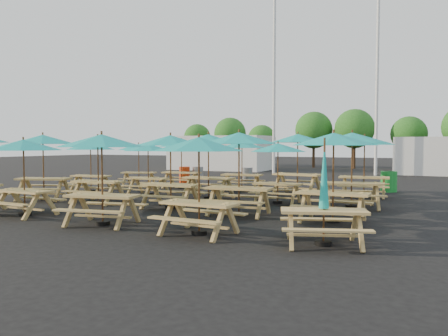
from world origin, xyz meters
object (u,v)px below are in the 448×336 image
at_px(picnic_unit_1, 43,143).
at_px(picnic_unit_12, 199,149).
at_px(picnic_unit_19, 365,144).
at_px(waste_bin_1, 198,175).
at_px(picnic_unit_5, 98,145).
at_px(picnic_unit_13, 239,142).
at_px(picnic_unit_11, 242,147).
at_px(picnic_unit_7, 181,146).
at_px(picnic_unit_15, 298,141).
at_px(waste_bin_4, 390,181).
at_px(picnic_unit_10, 208,142).
at_px(picnic_unit_9, 171,144).
at_px(waste_bin_2, 247,176).
at_px(waste_bin_0, 185,175).
at_px(picnic_unit_14, 278,151).
at_px(picnic_unit_8, 102,145).
at_px(picnic_unit_18, 352,142).
at_px(picnic_unit_3, 139,149).
at_px(picnic_unit_2, 91,149).
at_px(picnic_unit_4, 23,149).
at_px(picnic_unit_16, 324,201).
at_px(waste_bin_3, 387,182).
at_px(picnic_unit_17, 334,144).

xyz_separation_m(picnic_unit_1, picnic_unit_12, (8.26, -3.18, -0.18)).
height_order(picnic_unit_19, waste_bin_1, picnic_unit_19).
relative_size(picnic_unit_5, picnic_unit_13, 0.96).
relative_size(picnic_unit_11, picnic_unit_13, 0.95).
height_order(picnic_unit_7, picnic_unit_15, picnic_unit_15).
bearing_deg(waste_bin_4, picnic_unit_10, -137.33).
xyz_separation_m(picnic_unit_9, waste_bin_2, (-0.82, 8.63, -1.62)).
bearing_deg(waste_bin_0, picnic_unit_9, -62.74).
height_order(picnic_unit_14, waste_bin_4, picnic_unit_14).
distance_m(picnic_unit_8, picnic_unit_14, 6.49).
bearing_deg(picnic_unit_14, picnic_unit_10, 176.76).
distance_m(picnic_unit_11, picnic_unit_18, 6.17).
relative_size(picnic_unit_3, picnic_unit_9, 1.07).
height_order(picnic_unit_2, picnic_unit_4, picnic_unit_4).
distance_m(picnic_unit_16, waste_bin_2, 13.40).
relative_size(picnic_unit_2, waste_bin_3, 2.52).
height_order(picnic_unit_14, waste_bin_2, picnic_unit_14).
xyz_separation_m(picnic_unit_5, picnic_unit_9, (3.01, -0.05, 0.02)).
distance_m(picnic_unit_10, picnic_unit_17, 6.09).
bearing_deg(picnic_unit_16, picnic_unit_17, 78.31).
height_order(picnic_unit_3, picnic_unit_13, picnic_unit_13).
bearing_deg(picnic_unit_19, waste_bin_2, 151.25).
xyz_separation_m(picnic_unit_9, picnic_unit_19, (5.24, 5.87, 0.03)).
distance_m(picnic_unit_1, picnic_unit_10, 6.14).
height_order(picnic_unit_10, waste_bin_3, picnic_unit_10).
height_order(picnic_unit_16, picnic_unit_19, picnic_unit_19).
relative_size(picnic_unit_3, waste_bin_0, 2.81).
relative_size(picnic_unit_3, picnic_unit_7, 1.08).
relative_size(picnic_unit_16, waste_bin_4, 2.42).
distance_m(picnic_unit_12, picnic_unit_13, 3.01).
relative_size(picnic_unit_3, picnic_unit_12, 1.12).
bearing_deg(picnic_unit_14, waste_bin_0, 140.94).
bearing_deg(picnic_unit_17, picnic_unit_12, -128.85).
distance_m(picnic_unit_13, waste_bin_3, 9.34).
relative_size(picnic_unit_11, picnic_unit_19, 0.95).
xyz_separation_m(picnic_unit_9, picnic_unit_16, (5.58, -3.13, -1.17)).
height_order(picnic_unit_7, picnic_unit_14, picnic_unit_7).
height_order(picnic_unit_1, picnic_unit_12, picnic_unit_1).
xyz_separation_m(picnic_unit_15, picnic_unit_18, (2.69, -3.24, -0.05)).
distance_m(picnic_unit_2, waste_bin_3, 13.02).
height_order(picnic_unit_4, waste_bin_0, picnic_unit_4).
bearing_deg(waste_bin_0, picnic_unit_4, -84.38).
xyz_separation_m(picnic_unit_8, waste_bin_1, (-3.45, 11.54, -1.58)).
bearing_deg(picnic_unit_2, picnic_unit_1, -89.69).
bearing_deg(waste_bin_2, waste_bin_3, -3.29).
bearing_deg(picnic_unit_18, picnic_unit_9, -169.11).
bearing_deg(waste_bin_1, picnic_unit_4, -87.88).
height_order(picnic_unit_10, picnic_unit_11, picnic_unit_10).
xyz_separation_m(picnic_unit_4, picnic_unit_7, (-0.01, 8.93, 0.07)).
xyz_separation_m(picnic_unit_2, picnic_unit_9, (5.81, -2.80, 0.18)).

